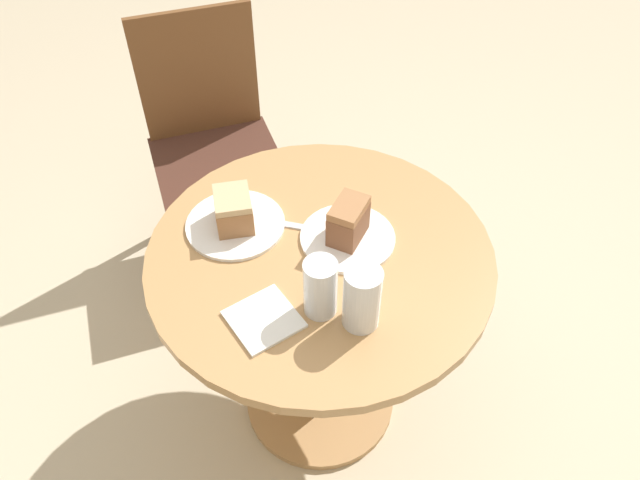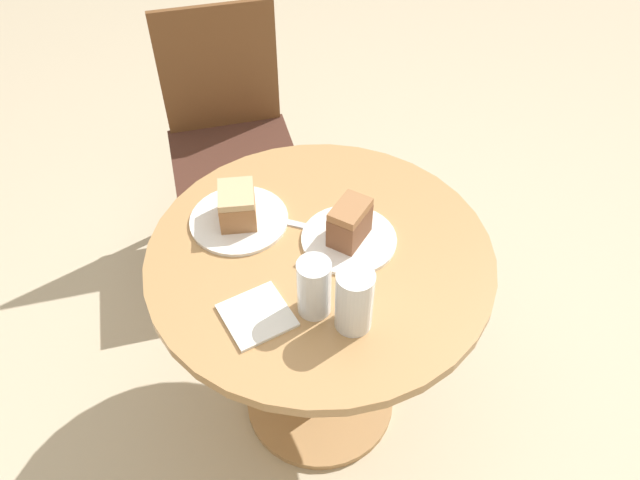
% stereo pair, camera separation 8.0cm
% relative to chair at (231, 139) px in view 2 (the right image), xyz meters
% --- Properties ---
extents(ground_plane, '(8.00, 8.00, 0.00)m').
position_rel_chair_xyz_m(ground_plane, '(0.06, -0.82, -0.47)').
color(ground_plane, beige).
extents(table, '(0.84, 0.84, 0.71)m').
position_rel_chair_xyz_m(table, '(0.06, -0.82, 0.05)').
color(table, tan).
rests_on(table, ground_plane).
extents(chair, '(0.46, 0.47, 0.90)m').
position_rel_chair_xyz_m(chair, '(0.00, 0.00, 0.00)').
color(chair, brown).
rests_on(chair, ground_plane).
extents(plate_near, '(0.23, 0.23, 0.01)m').
position_rel_chair_xyz_m(plate_near, '(0.13, -0.81, 0.24)').
color(plate_near, white).
rests_on(plate_near, table).
extents(plate_far, '(0.25, 0.25, 0.01)m').
position_rel_chair_xyz_m(plate_far, '(-0.10, -0.66, 0.24)').
color(plate_far, white).
rests_on(plate_far, table).
extents(cake_slice_near, '(0.13, 0.12, 0.10)m').
position_rel_chair_xyz_m(cake_slice_near, '(0.13, -0.81, 0.30)').
color(cake_slice_near, brown).
rests_on(cake_slice_near, plate_near).
extents(cake_slice_far, '(0.11, 0.12, 0.09)m').
position_rel_chair_xyz_m(cake_slice_far, '(-0.10, -0.66, 0.29)').
color(cake_slice_far, '#9E6B42').
rests_on(cake_slice_far, plate_far).
extents(glass_lemonade, '(0.08, 0.08, 0.16)m').
position_rel_chair_xyz_m(glass_lemonade, '(0.06, -1.04, 0.31)').
color(glass_lemonade, silver).
rests_on(glass_lemonade, table).
extents(glass_water, '(0.07, 0.07, 0.15)m').
position_rel_chair_xyz_m(glass_water, '(-0.01, -0.98, 0.30)').
color(glass_water, silver).
rests_on(glass_water, table).
extents(napkin_stack, '(0.16, 0.16, 0.01)m').
position_rel_chair_xyz_m(napkin_stack, '(-0.14, -0.96, 0.24)').
color(napkin_stack, white).
rests_on(napkin_stack, table).
extents(fork, '(0.13, 0.11, 0.00)m').
position_rel_chair_xyz_m(fork, '(0.03, -0.72, 0.24)').
color(fork, silver).
rests_on(fork, table).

